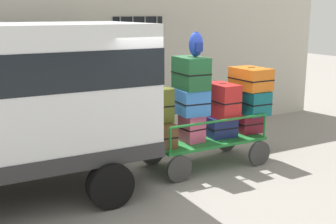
{
  "coord_description": "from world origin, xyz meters",
  "views": [
    {
      "loc": [
        -3.58,
        -6.64,
        2.86
      ],
      "look_at": [
        0.04,
        -0.06,
        1.13
      ],
      "focal_mm": 46.72,
      "sensor_mm": 36.0,
      "label": 1
    }
  ],
  "objects_px": {
    "backpack": "(196,44)",
    "suitcase_midright_bottom": "(247,122)",
    "suitcase_left_middle": "(159,106)",
    "suitcase_midright_middle": "(249,101)",
    "suitcase_midleft_bottom": "(192,128)",
    "suitcase_midright_top": "(251,79)",
    "luggage_cart": "(206,144)",
    "suitcase_midleft_top": "(191,73)",
    "suitcase_midleft_middle": "(192,102)",
    "suitcase_center_middle": "(222,100)",
    "suitcase_center_bottom": "(220,126)",
    "suitcase_left_bottom": "(161,135)"
  },
  "relations": [
    {
      "from": "backpack",
      "to": "suitcase_midright_bottom",
      "type": "bearing_deg",
      "value": 4.02
    },
    {
      "from": "suitcase_left_middle",
      "to": "suitcase_midright_bottom",
      "type": "distance_m",
      "value": 2.04
    },
    {
      "from": "suitcase_midright_middle",
      "to": "suitcase_midleft_bottom",
      "type": "bearing_deg",
      "value": -179.72
    },
    {
      "from": "suitcase_midright_middle",
      "to": "suitcase_midright_top",
      "type": "height_order",
      "value": "suitcase_midright_top"
    },
    {
      "from": "luggage_cart",
      "to": "suitcase_midleft_bottom",
      "type": "xyz_separation_m",
      "value": [
        -0.33,
        -0.02,
        0.37
      ]
    },
    {
      "from": "suitcase_midleft_top",
      "to": "suitcase_midleft_middle",
      "type": "bearing_deg",
      "value": -90.0
    },
    {
      "from": "suitcase_midleft_top",
      "to": "suitcase_left_middle",
      "type": "bearing_deg",
      "value": 179.79
    },
    {
      "from": "suitcase_midright_bottom",
      "to": "suitcase_midright_top",
      "type": "distance_m",
      "value": 0.88
    },
    {
      "from": "suitcase_left_middle",
      "to": "suitcase_center_middle",
      "type": "height_order",
      "value": "suitcase_left_middle"
    },
    {
      "from": "luggage_cart",
      "to": "backpack",
      "type": "height_order",
      "value": "backpack"
    },
    {
      "from": "luggage_cart",
      "to": "backpack",
      "type": "xyz_separation_m",
      "value": [
        -0.28,
        -0.05,
        1.88
      ]
    },
    {
      "from": "suitcase_midleft_middle",
      "to": "suitcase_midleft_top",
      "type": "distance_m",
      "value": 0.52
    },
    {
      "from": "luggage_cart",
      "to": "suitcase_center_bottom",
      "type": "relative_size",
      "value": 3.92
    },
    {
      "from": "suitcase_left_bottom",
      "to": "suitcase_midleft_middle",
      "type": "bearing_deg",
      "value": 1.53
    },
    {
      "from": "suitcase_midleft_bottom",
      "to": "suitcase_midright_top",
      "type": "distance_m",
      "value": 1.55
    },
    {
      "from": "suitcase_midleft_top",
      "to": "suitcase_midright_middle",
      "type": "xyz_separation_m",
      "value": [
        1.31,
        -0.05,
        -0.64
      ]
    },
    {
      "from": "suitcase_center_bottom",
      "to": "suitcase_midright_bottom",
      "type": "distance_m",
      "value": 0.66
    },
    {
      "from": "suitcase_left_bottom",
      "to": "suitcase_midright_bottom",
      "type": "distance_m",
      "value": 1.97
    },
    {
      "from": "suitcase_midleft_middle",
      "to": "backpack",
      "type": "relative_size",
      "value": 1.27
    },
    {
      "from": "suitcase_left_middle",
      "to": "backpack",
      "type": "distance_m",
      "value": 1.26
    },
    {
      "from": "suitcase_midleft_bottom",
      "to": "suitcase_midleft_middle",
      "type": "relative_size",
      "value": 0.91
    },
    {
      "from": "suitcase_midleft_middle",
      "to": "suitcase_midright_bottom",
      "type": "height_order",
      "value": "suitcase_midleft_middle"
    },
    {
      "from": "suitcase_midleft_bottom",
      "to": "suitcase_left_middle",
      "type": "bearing_deg",
      "value": 175.26
    },
    {
      "from": "suitcase_left_bottom",
      "to": "backpack",
      "type": "relative_size",
      "value": 1.3
    },
    {
      "from": "suitcase_midleft_middle",
      "to": "suitcase_midleft_top",
      "type": "relative_size",
      "value": 0.81
    },
    {
      "from": "suitcase_left_middle",
      "to": "suitcase_midleft_top",
      "type": "relative_size",
      "value": 0.87
    },
    {
      "from": "suitcase_midleft_middle",
      "to": "suitcase_center_bottom",
      "type": "distance_m",
      "value": 0.86
    },
    {
      "from": "suitcase_center_middle",
      "to": "backpack",
      "type": "bearing_deg",
      "value": -178.25
    },
    {
      "from": "suitcase_left_bottom",
      "to": "suitcase_center_middle",
      "type": "xyz_separation_m",
      "value": [
        1.31,
        0.01,
        0.49
      ]
    },
    {
      "from": "luggage_cart",
      "to": "suitcase_left_bottom",
      "type": "relative_size",
      "value": 3.9
    },
    {
      "from": "suitcase_left_middle",
      "to": "suitcase_midleft_bottom",
      "type": "distance_m",
      "value": 0.81
    },
    {
      "from": "suitcase_center_bottom",
      "to": "backpack",
      "type": "height_order",
      "value": "backpack"
    },
    {
      "from": "suitcase_left_middle",
      "to": "suitcase_midright_bottom",
      "type": "xyz_separation_m",
      "value": [
        1.97,
        0.0,
        -0.53
      ]
    },
    {
      "from": "suitcase_left_bottom",
      "to": "suitcase_left_middle",
      "type": "distance_m",
      "value": 0.52
    },
    {
      "from": "suitcase_left_bottom",
      "to": "suitcase_midright_top",
      "type": "relative_size",
      "value": 0.75
    },
    {
      "from": "suitcase_left_middle",
      "to": "suitcase_midright_top",
      "type": "bearing_deg",
      "value": -1.95
    },
    {
      "from": "suitcase_midleft_bottom",
      "to": "suitcase_midright_bottom",
      "type": "xyz_separation_m",
      "value": [
        1.31,
        0.06,
        -0.06
      ]
    },
    {
      "from": "suitcase_left_bottom",
      "to": "suitcase_midright_middle",
      "type": "xyz_separation_m",
      "value": [
        1.97,
        0.03,
        0.41
      ]
    },
    {
      "from": "suitcase_midleft_middle",
      "to": "suitcase_midright_middle",
      "type": "bearing_deg",
      "value": 0.42
    },
    {
      "from": "suitcase_midleft_top",
      "to": "suitcase_midright_bottom",
      "type": "distance_m",
      "value": 1.69
    },
    {
      "from": "suitcase_center_bottom",
      "to": "suitcase_midright_top",
      "type": "bearing_deg",
      "value": -5.14
    },
    {
      "from": "suitcase_midright_middle",
      "to": "suitcase_midright_top",
      "type": "bearing_deg",
      "value": -90.0
    },
    {
      "from": "suitcase_midleft_bottom",
      "to": "suitcase_midleft_top",
      "type": "relative_size",
      "value": 0.73
    },
    {
      "from": "luggage_cart",
      "to": "suitcase_midleft_middle",
      "type": "distance_m",
      "value": 0.91
    },
    {
      "from": "suitcase_midleft_top",
      "to": "suitcase_midright_bottom",
      "type": "height_order",
      "value": "suitcase_midleft_top"
    },
    {
      "from": "suitcase_midleft_middle",
      "to": "backpack",
      "type": "height_order",
      "value": "backpack"
    },
    {
      "from": "luggage_cart",
      "to": "suitcase_midleft_bottom",
      "type": "relative_size",
      "value": 4.39
    },
    {
      "from": "luggage_cart",
      "to": "suitcase_midright_top",
      "type": "xyz_separation_m",
      "value": [
        0.99,
        -0.03,
        1.18
      ]
    },
    {
      "from": "suitcase_midright_middle",
      "to": "luggage_cart",
      "type": "bearing_deg",
      "value": 179.27
    },
    {
      "from": "suitcase_left_bottom",
      "to": "suitcase_midleft_top",
      "type": "xyz_separation_m",
      "value": [
        0.66,
        0.07,
        1.05
      ]
    }
  ]
}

